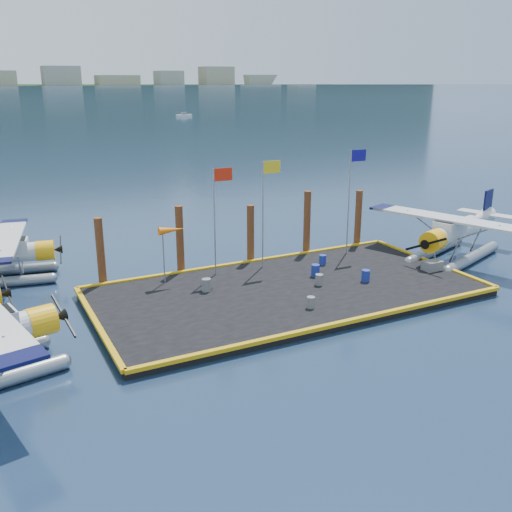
{
  "coord_description": "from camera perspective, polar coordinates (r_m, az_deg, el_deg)",
  "views": [
    {
      "loc": [
        -14.25,
        -24.49,
        11.06
      ],
      "look_at": [
        -0.85,
        2.0,
        1.76
      ],
      "focal_mm": 40.0,
      "sensor_mm": 36.0,
      "label": 1
    }
  ],
  "objects": [
    {
      "name": "seaplane_d",
      "position": [
        37.7,
        19.03,
        1.98
      ],
      "size": [
        9.89,
        10.49,
        3.79
      ],
      "rotation": [
        0.0,
        0.0,
        1.93
      ],
      "color": "gray",
      "rests_on": "ground"
    },
    {
      "name": "drum_5",
      "position": [
        32.17,
        5.96,
        -1.43
      ],
      "size": [
        0.47,
        0.47,
        0.66
      ],
      "primitive_type": "cylinder",
      "color": "navy",
      "rests_on": "dock"
    },
    {
      "name": "piling_3",
      "position": [
        36.39,
        5.11,
        3.16
      ],
      "size": [
        0.44,
        0.44,
        4.3
      ],
      "primitive_type": "cylinder",
      "color": "#4B2B15",
      "rests_on": "ground"
    },
    {
      "name": "crate",
      "position": [
        34.53,
        17.21,
        -0.92
      ],
      "size": [
        1.09,
        0.72,
        0.54
      ],
      "primitive_type": "cube",
      "color": "slate",
      "rests_on": "dock"
    },
    {
      "name": "drum_2",
      "position": [
        30.83,
        6.33,
        -2.36
      ],
      "size": [
        0.42,
        0.42,
        0.59
      ],
      "primitive_type": "cylinder",
      "color": "slate",
      "rests_on": "dock"
    },
    {
      "name": "dock_bumpers",
      "position": [
        30.24,
        3.15,
        -3.09
      ],
      "size": [
        20.25,
        10.25,
        0.18
      ],
      "primitive_type": null,
      "color": "#CC970C",
      "rests_on": "dock"
    },
    {
      "name": "seaplane_c",
      "position": [
        35.05,
        -24.11,
        -0.07
      ],
      "size": [
        8.63,
        9.43,
        3.34
      ],
      "rotation": [
        0.0,
        0.0,
        -1.75
      ],
      "color": "gray",
      "rests_on": "ground"
    },
    {
      "name": "far_backdrop",
      "position": [
        1780.25,
        -19.44,
        16.41
      ],
      "size": [
        3050.0,
        2050.0,
        810.0
      ],
      "color": "black",
      "rests_on": "ground"
    },
    {
      "name": "piling_4",
      "position": [
        38.64,
        10.17,
        3.56
      ],
      "size": [
        0.44,
        0.44,
        4.0
      ],
      "primitive_type": "cylinder",
      "color": "#4B2B15",
      "rests_on": "ground"
    },
    {
      "name": "ground",
      "position": [
        30.42,
        3.13,
        -3.95
      ],
      "size": [
        4000.0,
        4000.0,
        0.0
      ],
      "primitive_type": "plane",
      "color": "#172547",
      "rests_on": "ground"
    },
    {
      "name": "piling_0",
      "position": [
        31.76,
        -15.27,
        0.19
      ],
      "size": [
        0.44,
        0.44,
        4.0
      ],
      "primitive_type": "cylinder",
      "color": "#4B2B15",
      "rests_on": "ground"
    },
    {
      "name": "windsock",
      "position": [
        30.77,
        -8.49,
        2.46
      ],
      "size": [
        1.4,
        0.44,
        3.12
      ],
      "color": "gray",
      "rests_on": "dock"
    },
    {
      "name": "flagpole_blue",
      "position": [
        35.77,
        9.6,
        6.89
      ],
      "size": [
        1.14,
        0.08,
        6.5
      ],
      "color": "gray",
      "rests_on": "dock"
    },
    {
      "name": "flagpole_red",
      "position": [
        31.43,
        -3.85,
        5.11
      ],
      "size": [
        1.14,
        0.08,
        6.0
      ],
      "color": "gray",
      "rests_on": "dock"
    },
    {
      "name": "dock",
      "position": [
        30.35,
        3.14,
        -3.6
      ],
      "size": [
        20.0,
        10.0,
        0.4
      ],
      "primitive_type": "cube",
      "color": "black",
      "rests_on": "ground"
    },
    {
      "name": "piling_2",
      "position": [
        34.57,
        -0.55,
        2.03
      ],
      "size": [
        0.44,
        0.44,
        3.8
      ],
      "primitive_type": "cylinder",
      "color": "#4B2B15",
      "rests_on": "ground"
    },
    {
      "name": "drum_4",
      "position": [
        34.2,
        6.69,
        -0.38
      ],
      "size": [
        0.41,
        0.41,
        0.58
      ],
      "primitive_type": "cylinder",
      "color": "navy",
      "rests_on": "dock"
    },
    {
      "name": "piling_1",
      "position": [
        32.85,
        -7.61,
        1.41
      ],
      "size": [
        0.44,
        0.44,
        4.2
      ],
      "primitive_type": "cylinder",
      "color": "#4B2B15",
      "rests_on": "ground"
    },
    {
      "name": "flagpole_yellow",
      "position": [
        32.66,
        1.01,
        5.83
      ],
      "size": [
        1.14,
        0.08,
        6.2
      ],
      "color": "gray",
      "rests_on": "dock"
    },
    {
      "name": "drum_1",
      "position": [
        31.74,
        10.91,
        -1.94
      ],
      "size": [
        0.45,
        0.45,
        0.64
      ],
      "primitive_type": "cylinder",
      "color": "navy",
      "rests_on": "dock"
    },
    {
      "name": "drum_0",
      "position": [
        29.87,
        -4.99,
        -2.9
      ],
      "size": [
        0.48,
        0.48,
        0.67
      ],
      "primitive_type": "cylinder",
      "color": "slate",
      "rests_on": "dock"
    },
    {
      "name": "drum_3",
      "position": [
        27.78,
        5.5,
        -4.63
      ],
      "size": [
        0.4,
        0.4,
        0.56
      ],
      "primitive_type": "cylinder",
      "color": "slate",
      "rests_on": "dock"
    }
  ]
}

